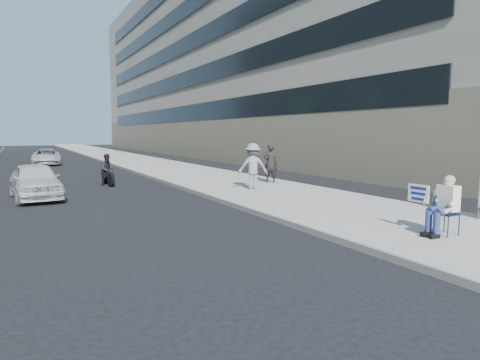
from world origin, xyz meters
TOP-DOWN VIEW (x-y plane):
  - ground at (0.00, 0.00)m, footprint 160.00×160.00m
  - near_sidewalk at (4.00, 20.00)m, footprint 5.00×120.00m
  - near_building at (17.00, 32.00)m, footprint 14.00×70.00m
  - seated_protester at (3.51, -2.52)m, footprint 0.83×1.11m
  - jogger at (3.58, 6.00)m, footprint 1.34×1.07m
  - pedestrian_woman at (5.42, 7.68)m, footprint 0.75×0.69m
  - white_sedan_near at (-4.06, 8.29)m, footprint 1.83×3.94m
  - white_sedan_far at (-2.70, 26.08)m, footprint 2.17×4.30m
  - motorcycle at (-0.99, 11.24)m, footprint 0.76×2.05m

SIDE VIEW (x-z plane):
  - ground at x=0.00m, z-range 0.00..0.00m
  - near_sidewalk at x=4.00m, z-range 0.00..0.15m
  - white_sedan_far at x=-2.70m, z-range 0.00..1.16m
  - motorcycle at x=-0.99m, z-range -0.08..1.35m
  - white_sedan_near at x=-4.06m, z-range 0.00..1.31m
  - seated_protester at x=3.51m, z-range 0.22..1.53m
  - pedestrian_woman at x=5.42m, z-range 0.15..1.88m
  - jogger at x=3.58m, z-range 0.15..1.96m
  - near_building at x=17.00m, z-range 0.00..20.00m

